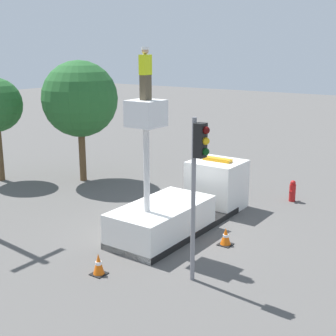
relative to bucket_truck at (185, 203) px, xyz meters
The scene contains 8 objects.
ground_plane 1.11m from the bucket_truck, behind, with size 120.00×120.00×0.00m, color #565451.
bucket_truck is the anchor object (origin of this frame).
worker 5.83m from the bucket_truck, behind, with size 0.40×0.26×1.75m.
traffic_light_pole 5.48m from the bucket_truck, 142.87° to the right, with size 0.34×0.57×5.09m.
fire_hydrant 6.01m from the bucket_truck, 24.23° to the right, with size 0.54×0.30×1.01m.
traffic_cone_rear 5.27m from the bucket_truck, behind, with size 0.46×0.46×0.71m.
traffic_cone_curbside 2.55m from the bucket_truck, 110.22° to the right, with size 0.49×0.49×0.66m.
tree_left_bg 9.24m from the bucket_truck, 73.70° to the left, with size 4.00×4.00×6.44m.
Camera 1 is at (-14.49, -9.76, 6.98)m, focal length 50.00 mm.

